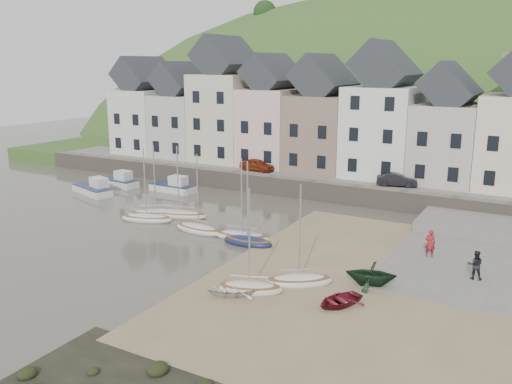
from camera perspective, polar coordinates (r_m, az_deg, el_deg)
The scene contains 26 objects.
ground at distance 37.44m, azimuth -4.53°, elevation -6.36°, with size 160.00×160.00×0.00m, color #4B463B.
quay_land at distance 65.37m, azimuth 11.24°, elevation 2.75°, with size 90.00×30.00×1.50m, color #3F5E25.
quay_street at distance 54.59m, azimuth 7.47°, elevation 1.64°, with size 70.00×7.00×0.10m, color slate.
seawall at distance 51.57m, azimuth 5.99°, elevation 0.23°, with size 70.00×1.20×1.80m, color slate.
beach at distance 32.98m, azimuth 11.80°, elevation -9.39°, with size 18.00×26.00×0.06m, color #806A4D.
slipway at distance 39.54m, azimuth 20.95°, elevation -6.06°, with size 8.00×18.00×0.12m, color slate.
hillside at distance 97.49m, azimuth 13.14°, elevation -5.17°, with size 134.40×84.00×84.00m.
townhouse_terrace at distance 56.37m, azimuth 10.68°, elevation 7.84°, with size 61.05×8.00×13.93m.
sailboat_0 at distance 45.16m, azimuth -11.58°, elevation -2.74°, with size 4.67×2.79×6.32m.
sailboat_1 at distance 46.46m, azimuth -10.60°, elevation -2.24°, with size 4.80×3.88×6.32m.
sailboat_2 at distance 45.79m, azimuth -8.21°, elevation -2.38°, with size 5.17×2.90×6.32m.
sailboat_3 at distance 39.76m, azimuth -1.52°, elevation -4.71°, with size 4.44×2.14×6.32m.
sailboat_4 at distance 41.66m, azimuth -6.15°, elevation -3.92°, with size 4.39×1.81×6.32m.
sailboat_5 at distance 38.65m, azimuth -0.89°, elevation -5.25°, with size 3.93×1.68×6.32m.
sailboat_6 at distance 32.03m, azimuth 4.60°, elevation -9.38°, with size 4.15×3.53×6.32m.
sailboat_7 at distance 30.96m, azimuth -0.70°, elevation -10.17°, with size 4.09×2.80×6.32m.
motorboat_0 at distance 58.55m, azimuth -14.36°, elevation 1.17°, with size 4.86×2.22×1.70m.
motorboat_1 at distance 55.73m, azimuth -16.93°, elevation 0.38°, with size 5.68×3.26×1.70m.
motorboat_2 at distance 54.84m, azimuth -8.75°, elevation 0.61°, with size 4.90×1.84×1.70m.
rowboat_white at distance 30.56m, azimuth -2.49°, elevation -10.32°, with size 2.10×2.94×0.61m, color white.
rowboat_green at distance 32.18m, azimuth 12.16°, elevation -8.47°, with size 2.50×2.90×1.53m, color black.
rowboat_red at distance 29.61m, azimuth 8.85°, elevation -11.33°, with size 1.99×2.78×0.58m, color maroon.
person_red at distance 37.59m, azimuth 18.07°, elevation -5.22°, with size 0.68×0.45×1.87m, color maroon.
person_dark at distance 34.77m, azimuth 22.36°, elevation -7.19°, with size 0.87×0.68×1.79m, color black.
car_left at distance 56.72m, azimuth 0.10°, elevation 2.92°, with size 1.54×3.83×1.31m, color maroon.
car_right at distance 51.27m, azimuth 14.81°, elevation 1.27°, with size 1.29×3.70×1.22m, color black.
Camera 1 is at (19.73, -29.16, 12.73)m, focal length 37.51 mm.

